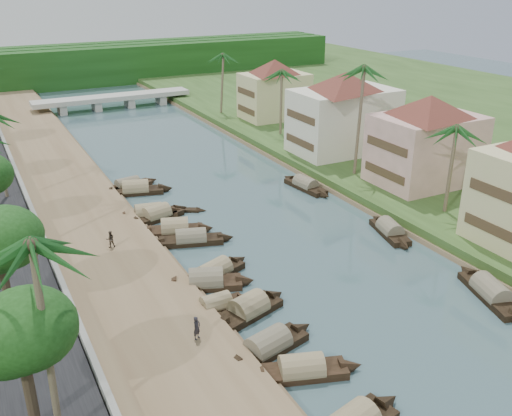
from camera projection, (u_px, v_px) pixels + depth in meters
name	position (u px, v px, depth m)	size (l,w,h in m)	color
ground	(351.00, 290.00, 44.61)	(220.00, 220.00, 0.00)	#3D565B
left_bank	(87.00, 230.00, 53.98)	(10.00, 180.00, 0.80)	brown
right_bank	(380.00, 172.00, 68.86)	(16.00, 180.00, 1.20)	#2A441B
retaining_wall	(39.00, 230.00, 51.82)	(0.40, 180.00, 1.10)	slate
treeline	(79.00, 65.00, 124.89)	(120.00, 14.00, 8.00)	#13370F
bridge	(113.00, 99.00, 102.85)	(28.00, 4.00, 2.40)	#A6A69C
building_mid	(427.00, 139.00, 62.25)	(14.11, 14.11, 9.70)	beige
building_far	(344.00, 112.00, 73.18)	(15.59, 15.59, 10.20)	beige
building_distant	(274.00, 89.00, 90.16)	(12.62, 12.62, 9.20)	#CDBF89
sampan_2	(301.00, 370.00, 35.01)	(8.05, 4.05, 2.11)	black
sampan_3	(268.00, 347.00, 37.21)	(8.39, 3.70, 2.22)	black
sampan_4	(216.00, 306.00, 41.77)	(6.32, 1.67, 1.85)	black
sampan_5	(249.00, 310.00, 41.27)	(7.61, 3.98, 2.35)	black
sampan_6	(206.00, 282.00, 44.93)	(7.96, 4.56, 2.33)	black
sampan_7	(214.00, 273.00, 46.28)	(7.86, 4.44, 2.10)	black
sampan_8	(175.00, 230.00, 54.04)	(7.68, 4.08, 2.31)	black
sampan_9	(191.00, 239.00, 52.07)	(8.19, 3.95, 2.07)	black
sampan_10	(149.00, 214.00, 57.54)	(8.00, 3.05, 2.17)	black
sampan_11	(157.00, 216.00, 57.15)	(7.76, 3.48, 2.19)	black
sampan_12	(128.00, 185.00, 65.18)	(7.82, 2.80, 1.88)	black
sampan_13	(136.00, 190.00, 63.81)	(8.62, 4.04, 2.30)	black
sampan_14	(491.00, 293.00, 43.38)	(4.31, 9.31, 2.23)	black
sampan_15	(390.00, 231.00, 53.78)	(3.42, 7.90, 2.09)	black
sampan_16	(306.00, 186.00, 65.15)	(2.50, 8.43, 2.05)	black
canoe_1	(297.00, 371.00, 35.46)	(5.08, 1.95, 0.81)	black
canoe_2	(179.00, 210.00, 59.25)	(5.33, 3.57, 0.83)	black
palm_1	(456.00, 130.00, 53.06)	(3.20, 3.20, 9.96)	brown
palm_2	(362.00, 70.00, 62.14)	(3.20, 3.20, 13.75)	brown
palm_3	(282.00, 73.00, 79.50)	(3.20, 3.20, 10.50)	brown
palm_4	(29.00, 249.00, 24.55)	(3.20, 3.20, 12.43)	brown
palm_7	(220.00, 56.00, 91.76)	(3.20, 3.20, 10.98)	brown
tree_1	(19.00, 333.00, 27.26)	(4.82, 4.82, 7.78)	#463A28
tree_6	(358.00, 105.00, 78.47)	(4.32, 4.32, 6.74)	#463A28
person_near	(197.00, 328.00, 37.08)	(0.60, 0.39, 1.64)	#26242B
person_far	(110.00, 239.00, 49.49)	(0.74, 0.58, 1.53)	#3A3129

